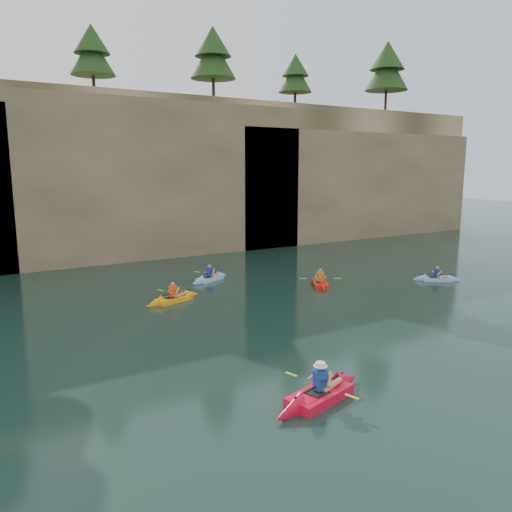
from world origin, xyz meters
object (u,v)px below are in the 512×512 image
kayaker_ltblue_near (437,279)px  kayaker_red_far (320,283)px  kayaker_orange (173,299)px  main_kayaker (320,394)px

kayaker_ltblue_near → kayaker_red_far: bearing=-164.6°
kayaker_orange → kayaker_ltblue_near: size_ratio=1.28×
kayaker_orange → kayaker_red_far: size_ratio=1.04×
kayaker_ltblue_near → kayaker_red_far: 6.95m
main_kayaker → kayaker_ltblue_near: (15.08, 8.24, -0.05)m
main_kayaker → kayaker_red_far: bearing=36.5°
main_kayaker → kayaker_orange: size_ratio=1.18×
main_kayaker → kayaker_red_far: size_ratio=1.22×
kayaker_ltblue_near → kayaker_orange: bearing=-156.9°
main_kayaker → kayaker_red_far: (8.63, 10.81, -0.04)m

